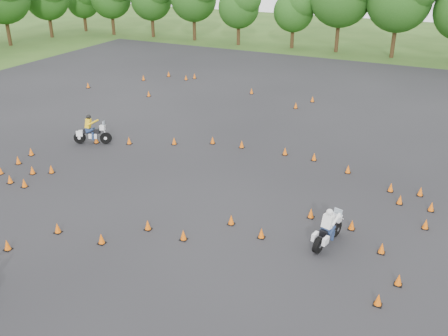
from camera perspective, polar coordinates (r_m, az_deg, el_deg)
The scene contains 6 objects.
ground at distance 22.46m, azimuth -4.45°, elevation -6.62°, with size 140.00×140.00×0.00m, color #2D5119.
asphalt_pad at distance 27.18m, azimuth 1.83°, elevation -0.71°, with size 62.00×62.00×0.00m, color black.
treeline at distance 51.64m, azimuth 18.89°, elevation 15.55°, with size 87.22×32.69×10.68m.
traffic_cones at distance 26.67m, azimuth 1.37°, elevation -0.68°, with size 36.00×33.65×0.45m.
rider_yellow at distance 32.02m, azimuth -14.90°, elevation 4.21°, with size 2.36×0.73×1.82m, color yellow, non-canonical shape.
rider_white at distance 21.14m, azimuth 11.80°, elevation -6.45°, with size 2.30×0.70×1.77m, color white, non-canonical shape.
Camera 1 is at (9.86, -16.52, 11.59)m, focal length 40.00 mm.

